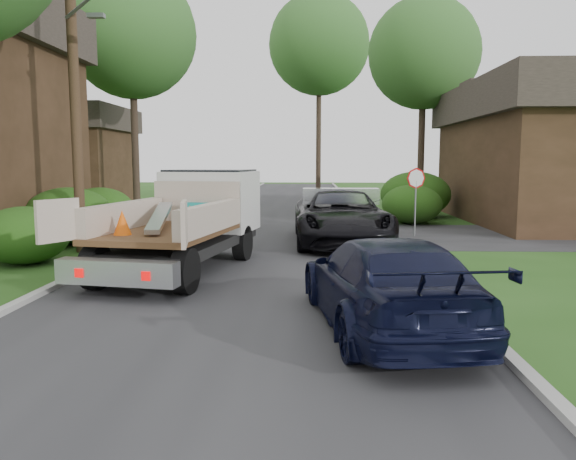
# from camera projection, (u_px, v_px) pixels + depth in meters

# --- Properties ---
(ground) EXTENTS (120.00, 120.00, 0.00)m
(ground) POSITION_uv_depth(u_px,v_px,m) (244.00, 292.00, 11.74)
(ground) COLOR #224A15
(ground) RESTS_ON ground
(road) EXTENTS (8.00, 90.00, 0.02)m
(road) POSITION_uv_depth(u_px,v_px,m) (274.00, 232.00, 21.66)
(road) COLOR #28282B
(road) RESTS_ON ground
(curb_left) EXTENTS (0.20, 90.00, 0.12)m
(curb_left) POSITION_uv_depth(u_px,v_px,m) (169.00, 230.00, 21.81)
(curb_left) COLOR #9E9E99
(curb_left) RESTS_ON ground
(curb_right) EXTENTS (0.20, 90.00, 0.12)m
(curb_right) POSITION_uv_depth(u_px,v_px,m) (381.00, 231.00, 21.49)
(curb_right) COLOR #9E9E99
(curb_right) RESTS_ON ground
(stop_sign) EXTENTS (0.71, 0.32, 2.48)m
(stop_sign) POSITION_uv_depth(u_px,v_px,m) (416.00, 187.00, 20.25)
(stop_sign) COLOR slate
(stop_sign) RESTS_ON ground
(utility_pole) EXTENTS (2.42, 1.25, 10.00)m
(utility_pole) POSITION_uv_depth(u_px,v_px,m) (74.00, 76.00, 16.26)
(utility_pole) COLOR #382619
(utility_pole) RESTS_ON ground
(house_left_far) EXTENTS (7.56, 7.56, 6.00)m
(house_left_far) POSITION_uv_depth(u_px,v_px,m) (63.00, 155.00, 33.70)
(house_left_far) COLOR #342315
(house_left_far) RESTS_ON ground
(house_right) EXTENTS (9.72, 12.96, 6.20)m
(house_right) POSITION_uv_depth(u_px,v_px,m) (573.00, 151.00, 24.74)
(house_right) COLOR #342315
(house_right) RESTS_ON ground
(hedge_left_a) EXTENTS (2.34, 2.34, 1.53)m
(hedge_left_a) POSITION_uv_depth(u_px,v_px,m) (24.00, 235.00, 14.86)
(hedge_left_a) COLOR #1C4510
(hedge_left_a) RESTS_ON ground
(hedge_left_b) EXTENTS (2.86, 2.86, 1.87)m
(hedge_left_b) POSITION_uv_depth(u_px,v_px,m) (69.00, 216.00, 18.32)
(hedge_left_b) COLOR #1C4510
(hedge_left_b) RESTS_ON ground
(hedge_left_c) EXTENTS (2.60, 2.60, 1.70)m
(hedge_left_c) POSITION_uv_depth(u_px,v_px,m) (100.00, 209.00, 21.81)
(hedge_left_c) COLOR #1C4510
(hedge_left_c) RESTS_ON ground
(hedge_right_a) EXTENTS (2.60, 2.60, 1.70)m
(hedge_right_a) POSITION_uv_depth(u_px,v_px,m) (412.00, 204.00, 24.31)
(hedge_right_a) COLOR #1C4510
(hedge_right_a) RESTS_ON ground
(hedge_right_b) EXTENTS (3.38, 3.38, 2.21)m
(hedge_right_b) POSITION_uv_depth(u_px,v_px,m) (415.00, 194.00, 27.23)
(hedge_right_b) COLOR #1C4510
(hedge_right_b) RESTS_ON ground
(tree_left_far) EXTENTS (6.40, 6.40, 12.20)m
(tree_left_far) POSITION_uv_depth(u_px,v_px,m) (132.00, 34.00, 27.78)
(tree_left_far) COLOR #2D2119
(tree_left_far) RESTS_ON ground
(tree_right_far) EXTENTS (6.00, 6.00, 11.50)m
(tree_right_far) POSITION_uv_depth(u_px,v_px,m) (424.00, 53.00, 30.25)
(tree_right_far) COLOR #2D2119
(tree_right_far) RESTS_ON ground
(tree_center_far) EXTENTS (7.20, 7.20, 14.60)m
(tree_center_far) POSITION_uv_depth(u_px,v_px,m) (319.00, 45.00, 40.07)
(tree_center_far) COLOR #2D2119
(tree_center_far) RESTS_ON ground
(flatbed_truck) EXTENTS (3.81, 6.91, 2.48)m
(flatbed_truck) POSITION_uv_depth(u_px,v_px,m) (195.00, 214.00, 14.65)
(flatbed_truck) COLOR black
(flatbed_truck) RESTS_ON ground
(black_pickup) EXTENTS (3.17, 6.49, 1.78)m
(black_pickup) POSITION_uv_depth(u_px,v_px,m) (341.00, 217.00, 18.42)
(black_pickup) COLOR black
(black_pickup) RESTS_ON ground
(navy_suv) EXTENTS (2.84, 5.47, 1.52)m
(navy_suv) POSITION_uv_depth(u_px,v_px,m) (386.00, 283.00, 9.07)
(navy_suv) COLOR black
(navy_suv) RESTS_ON ground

